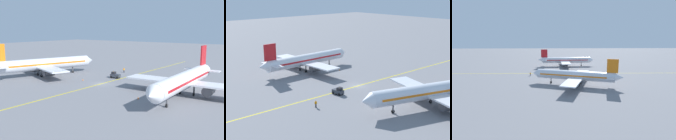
{
  "view_description": "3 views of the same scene",
  "coord_description": "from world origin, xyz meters",
  "views": [
    {
      "loc": [
        -43.66,
        54.76,
        15.11
      ],
      "look_at": [
        -1.68,
        -2.73,
        3.64
      ],
      "focal_mm": 42.0,
      "sensor_mm": 36.0,
      "label": 1
    },
    {
      "loc": [
        58.43,
        -59.86,
        26.52
      ],
      "look_at": [
        -3.31,
        -4.53,
        4.77
      ],
      "focal_mm": 50.0,
      "sensor_mm": 36.0,
      "label": 2
    },
    {
      "loc": [
        87.31,
        -5.36,
        18.31
      ],
      "look_at": [
        1.43,
        -2.56,
        2.01
      ],
      "focal_mm": 28.0,
      "sensor_mm": 36.0,
      "label": 3
    }
  ],
  "objects": [
    {
      "name": "ground_plane",
      "position": [
        0.0,
        0.0,
        0.0
      ],
      "size": [
        400.0,
        400.0,
        0.0
      ],
      "primitive_type": "plane",
      "color": "slate"
    },
    {
      "name": "apron_yellow_centreline",
      "position": [
        0.0,
        0.0,
        0.0
      ],
      "size": [
        2.36,
        119.99,
        0.01
      ],
      "primitive_type": "cube",
      "rotation": [
        0.0,
        0.0,
        -0.02
      ],
      "color": "yellow",
      "rests_on": "ground"
    },
    {
      "name": "airplane_at_gate",
      "position": [
        -23.23,
        -0.67,
        3.71
      ],
      "size": [
        28.14,
        35.48,
        10.6
      ],
      "color": "white",
      "rests_on": "ground"
    },
    {
      "name": "airplane_adjacent_stand",
      "position": [
        22.17,
        1.18,
        3.71
      ],
      "size": [
        28.21,
        34.62,
        10.6
      ],
      "color": "silver",
      "rests_on": "ground"
    },
    {
      "name": "baggage_tug_dark",
      "position": [
        1.69,
        -8.93,
        0.9
      ],
      "size": [
        3.17,
        2.09,
        2.11
      ],
      "color": "#333842",
      "rests_on": "ground"
    },
    {
      "name": "ground_crew_worker",
      "position": [
        5.03,
        -18.84,
        0.91
      ],
      "size": [
        0.3,
        0.57,
        1.68
      ],
      "color": "#23232D",
      "rests_on": "ground"
    },
    {
      "name": "traffic_cone_near_nose",
      "position": [
        7.08,
        -0.39,
        0.28
      ],
      "size": [
        0.32,
        0.32,
        0.55
      ],
      "primitive_type": "cone",
      "color": "orange",
      "rests_on": "ground"
    },
    {
      "name": "traffic_cone_mid_apron",
      "position": [
        -16.11,
        7.51,
        0.28
      ],
      "size": [
        0.32,
        0.32,
        0.55
      ],
      "primitive_type": "cone",
      "color": "orange",
      "rests_on": "ground"
    }
  ]
}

